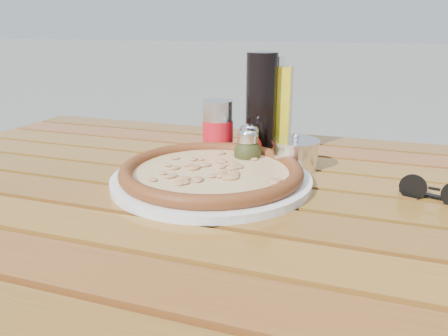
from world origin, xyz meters
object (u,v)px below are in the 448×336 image
(table, at_px, (220,227))
(soda_can, at_px, (218,129))
(plate, at_px, (211,179))
(dark_bottle, at_px, (261,105))
(pepper_shaker, at_px, (249,144))
(sunglasses, at_px, (434,192))
(parmesan_tin, at_px, (295,154))
(olive_oil_cruet, at_px, (278,110))
(pizza, at_px, (211,171))
(oregano_shaker, at_px, (248,150))

(table, relative_size, soda_can, 11.67)
(plate, distance_m, dark_bottle, 0.23)
(plate, bearing_deg, dark_bottle, 79.94)
(pepper_shaker, xyz_separation_m, dark_bottle, (0.01, 0.06, 0.07))
(sunglasses, bearing_deg, parmesan_tin, 174.07)
(olive_oil_cruet, bearing_deg, pepper_shaker, -113.18)
(pizza, bearing_deg, soda_can, 106.31)
(pizza, xyz_separation_m, dark_bottle, (0.04, 0.21, 0.09))
(pizza, height_order, oregano_shaker, oregano_shaker)
(oregano_shaker, relative_size, soda_can, 0.68)
(oregano_shaker, bearing_deg, sunglasses, -11.47)
(pepper_shaker, height_order, parmesan_tin, pepper_shaker)
(table, bearing_deg, parmesan_tin, 55.61)
(dark_bottle, height_order, olive_oil_cruet, dark_bottle)
(oregano_shaker, relative_size, sunglasses, 0.74)
(olive_oil_cruet, xyz_separation_m, parmesan_tin, (0.06, -0.11, -0.07))
(oregano_shaker, bearing_deg, dark_bottle, 89.93)
(table, height_order, dark_bottle, dark_bottle)
(sunglasses, bearing_deg, soda_can, 177.22)
(parmesan_tin, bearing_deg, pepper_shaker, 171.16)
(pizza, distance_m, parmesan_tin, 0.18)
(table, height_order, oregano_shaker, oregano_shaker)
(oregano_shaker, bearing_deg, table, -96.25)
(dark_bottle, height_order, soda_can, dark_bottle)
(pepper_shaker, bearing_deg, sunglasses, -17.92)
(table, xyz_separation_m, olive_oil_cruet, (0.04, 0.26, 0.17))
(pepper_shaker, bearing_deg, plate, -100.19)
(sunglasses, bearing_deg, pizza, -158.65)
(plate, relative_size, pizza, 0.78)
(table, xyz_separation_m, pizza, (-0.02, 0.02, 0.10))
(pepper_shaker, bearing_deg, soda_can, 160.43)
(oregano_shaker, xyz_separation_m, dark_bottle, (0.00, 0.10, 0.07))
(soda_can, relative_size, olive_oil_cruet, 0.57)
(oregano_shaker, bearing_deg, pizza, -108.92)
(oregano_shaker, bearing_deg, plate, -108.92)
(pizza, bearing_deg, plate, -116.57)
(pepper_shaker, xyz_separation_m, oregano_shaker, (0.01, -0.04, 0.00))
(plate, distance_m, olive_oil_cruet, 0.27)
(pizza, height_order, soda_can, soda_can)
(pizza, height_order, dark_bottle, dark_bottle)
(soda_can, distance_m, parmesan_tin, 0.19)
(oregano_shaker, relative_size, olive_oil_cruet, 0.39)
(parmesan_tin, xyz_separation_m, sunglasses, (0.24, -0.10, -0.01))
(plate, relative_size, dark_bottle, 1.64)
(table, relative_size, pizza, 3.04)
(sunglasses, bearing_deg, dark_bottle, 168.84)
(table, height_order, parmesan_tin, parmesan_tin)
(plate, height_order, olive_oil_cruet, olive_oil_cruet)
(plate, xyz_separation_m, pizza, (0.00, 0.00, 0.02))
(table, height_order, plate, plate)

